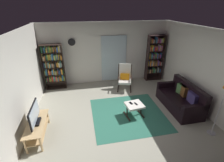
{
  "coord_description": "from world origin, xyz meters",
  "views": [
    {
      "loc": [
        -1.07,
        -3.78,
        3.19
      ],
      "look_at": [
        -0.17,
        0.68,
        1.02
      ],
      "focal_mm": 25.75,
      "sensor_mm": 36.0,
      "label": 1
    }
  ],
  "objects_px": {
    "bookshelf_near_tv": "(54,65)",
    "lounge_armchair": "(125,76)",
    "bookshelf_near_sofa": "(154,57)",
    "leather_sofa": "(181,99)",
    "tv_remote": "(136,104)",
    "cell_phone": "(131,103)",
    "tv_stand": "(37,128)",
    "ottoman": "(134,106)",
    "wall_clock": "(72,42)",
    "television": "(34,115)"
  },
  "relations": [
    {
      "from": "television",
      "to": "bookshelf_near_tv",
      "type": "height_order",
      "value": "bookshelf_near_tv"
    },
    {
      "from": "cell_phone",
      "to": "lounge_armchair",
      "type": "bearing_deg",
      "value": 62.93
    },
    {
      "from": "television",
      "to": "tv_remote",
      "type": "relative_size",
      "value": 5.64
    },
    {
      "from": "television",
      "to": "leather_sofa",
      "type": "xyz_separation_m",
      "value": [
        4.45,
        0.49,
        -0.37
      ]
    },
    {
      "from": "bookshelf_near_tv",
      "to": "leather_sofa",
      "type": "xyz_separation_m",
      "value": [
        4.28,
        -2.34,
        -0.69
      ]
    },
    {
      "from": "television",
      "to": "bookshelf_near_sofa",
      "type": "bearing_deg",
      "value": 32.44
    },
    {
      "from": "cell_phone",
      "to": "wall_clock",
      "type": "xyz_separation_m",
      "value": [
        -1.71,
        2.6,
        1.43
      ]
    },
    {
      "from": "bookshelf_near_sofa",
      "to": "lounge_armchair",
      "type": "distance_m",
      "value": 1.73
    },
    {
      "from": "lounge_armchair",
      "to": "television",
      "type": "bearing_deg",
      "value": -143.0
    },
    {
      "from": "leather_sofa",
      "to": "cell_phone",
      "type": "height_order",
      "value": "leather_sofa"
    },
    {
      "from": "bookshelf_near_sofa",
      "to": "lounge_armchair",
      "type": "xyz_separation_m",
      "value": [
        -1.52,
        -0.62,
        -0.54
      ]
    },
    {
      "from": "leather_sofa",
      "to": "tv_remote",
      "type": "distance_m",
      "value": 1.64
    },
    {
      "from": "television",
      "to": "tv_remote",
      "type": "xyz_separation_m",
      "value": [
        2.81,
        0.37,
        -0.27
      ]
    },
    {
      "from": "tv_stand",
      "to": "tv_remote",
      "type": "xyz_separation_m",
      "value": [
        2.81,
        0.39,
        0.13
      ]
    },
    {
      "from": "tv_remote",
      "to": "wall_clock",
      "type": "relative_size",
      "value": 0.5
    },
    {
      "from": "cell_phone",
      "to": "bookshelf_near_sofa",
      "type": "bearing_deg",
      "value": 35.32
    },
    {
      "from": "television",
      "to": "ottoman",
      "type": "distance_m",
      "value": 2.81
    },
    {
      "from": "bookshelf_near_tv",
      "to": "bookshelf_near_sofa",
      "type": "distance_m",
      "value": 4.33
    },
    {
      "from": "leather_sofa",
      "to": "tv_stand",
      "type": "bearing_deg",
      "value": -173.48
    },
    {
      "from": "tv_remote",
      "to": "television",
      "type": "bearing_deg",
      "value": 171.64
    },
    {
      "from": "lounge_armchair",
      "to": "tv_remote",
      "type": "bearing_deg",
      "value": -94.85
    },
    {
      "from": "bookshelf_near_tv",
      "to": "lounge_armchair",
      "type": "distance_m",
      "value": 2.9
    },
    {
      "from": "leather_sofa",
      "to": "ottoman",
      "type": "bearing_deg",
      "value": -175.9
    },
    {
      "from": "tv_stand",
      "to": "television",
      "type": "distance_m",
      "value": 0.39
    },
    {
      "from": "tv_stand",
      "to": "wall_clock",
      "type": "relative_size",
      "value": 3.98
    },
    {
      "from": "bookshelf_near_tv",
      "to": "bookshelf_near_sofa",
      "type": "height_order",
      "value": "bookshelf_near_sofa"
    },
    {
      "from": "cell_phone",
      "to": "wall_clock",
      "type": "bearing_deg",
      "value": 105.74
    },
    {
      "from": "television",
      "to": "bookshelf_near_tv",
      "type": "distance_m",
      "value": 2.85
    },
    {
      "from": "ottoman",
      "to": "tv_remote",
      "type": "relative_size",
      "value": 4.01
    },
    {
      "from": "tv_stand",
      "to": "bookshelf_near_sofa",
      "type": "xyz_separation_m",
      "value": [
        4.5,
        2.88,
        0.77
      ]
    },
    {
      "from": "tv_remote",
      "to": "cell_phone",
      "type": "bearing_deg",
      "value": 137.37
    },
    {
      "from": "tv_stand",
      "to": "ottoman",
      "type": "bearing_deg",
      "value": 7.98
    },
    {
      "from": "leather_sofa",
      "to": "tv_remote",
      "type": "xyz_separation_m",
      "value": [
        -1.64,
        -0.12,
        0.11
      ]
    },
    {
      "from": "ottoman",
      "to": "cell_phone",
      "type": "height_order",
      "value": "cell_phone"
    },
    {
      "from": "tv_remote",
      "to": "cell_phone",
      "type": "xyz_separation_m",
      "value": [
        -0.14,
        0.07,
        -0.0
      ]
    },
    {
      "from": "bookshelf_near_sofa",
      "to": "lounge_armchair",
      "type": "relative_size",
      "value": 2.0
    },
    {
      "from": "bookshelf_near_tv",
      "to": "cell_phone",
      "type": "relative_size",
      "value": 13.18
    },
    {
      "from": "wall_clock",
      "to": "tv_stand",
      "type": "bearing_deg",
      "value": -107.44
    },
    {
      "from": "leather_sofa",
      "to": "cell_phone",
      "type": "distance_m",
      "value": 1.78
    },
    {
      "from": "tv_stand",
      "to": "tv_remote",
      "type": "distance_m",
      "value": 2.84
    },
    {
      "from": "television",
      "to": "tv_remote",
      "type": "height_order",
      "value": "television"
    },
    {
      "from": "lounge_armchair",
      "to": "ottoman",
      "type": "height_order",
      "value": "lounge_armchair"
    },
    {
      "from": "lounge_armchair",
      "to": "cell_phone",
      "type": "height_order",
      "value": "lounge_armchair"
    },
    {
      "from": "bookshelf_near_sofa",
      "to": "cell_phone",
      "type": "relative_size",
      "value": 14.62
    },
    {
      "from": "lounge_armchair",
      "to": "wall_clock",
      "type": "distance_m",
      "value": 2.53
    },
    {
      "from": "bookshelf_near_sofa",
      "to": "ottoman",
      "type": "relative_size",
      "value": 3.55
    },
    {
      "from": "television",
      "to": "wall_clock",
      "type": "relative_size",
      "value": 2.8
    },
    {
      "from": "ottoman",
      "to": "tv_stand",
      "type": "bearing_deg",
      "value": -172.02
    },
    {
      "from": "wall_clock",
      "to": "lounge_armchair",
      "type": "bearing_deg",
      "value": -21.63
    },
    {
      "from": "tv_stand",
      "to": "lounge_armchair",
      "type": "bearing_deg",
      "value": 37.25
    }
  ]
}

